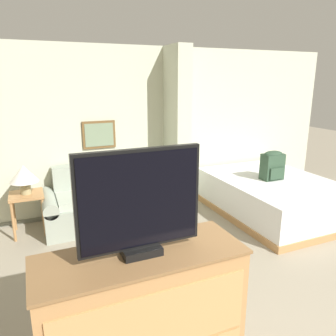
{
  "coord_description": "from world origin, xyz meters",
  "views": [
    {
      "loc": [
        -1.93,
        -1.27,
        2.09
      ],
      "look_at": [
        -0.41,
        2.25,
        1.05
      ],
      "focal_mm": 35.0,
      "sensor_mm": 36.0,
      "label": 1
    }
  ],
  "objects": [
    {
      "name": "coffee_table",
      "position": [
        -0.89,
        2.37,
        0.33
      ],
      "size": [
        0.62,
        0.49,
        0.38
      ],
      "color": "#B27F4C",
      "rests_on": "ground_plane"
    },
    {
      "name": "table_lamp",
      "position": [
        -2.04,
        3.37,
        0.86
      ],
      "size": [
        0.38,
        0.38,
        0.4
      ],
      "color": "tan",
      "rests_on": "side_table"
    },
    {
      "name": "couch",
      "position": [
        -0.92,
        3.33,
        0.31
      ],
      "size": [
        1.88,
        0.84,
        0.85
      ],
      "color": "#99A393",
      "rests_on": "ground_plane"
    },
    {
      "name": "tv",
      "position": [
        -1.36,
        0.46,
        1.38
      ],
      "size": [
        0.77,
        0.16,
        0.67
      ],
      "color": "black",
      "rests_on": "tv_dresser"
    },
    {
      "name": "side_table",
      "position": [
        -2.04,
        3.37,
        0.48
      ],
      "size": [
        0.44,
        0.44,
        0.58
      ],
      "color": "#B27F4C",
      "rests_on": "ground_plane"
    },
    {
      "name": "bed",
      "position": [
        1.57,
        2.62,
        0.29
      ],
      "size": [
        1.64,
        2.19,
        0.57
      ],
      "color": "#B27F4C",
      "rests_on": "ground_plane"
    },
    {
      "name": "tv_dresser",
      "position": [
        -1.36,
        0.46,
        0.52
      ],
      "size": [
        1.32,
        0.5,
        1.05
      ],
      "color": "#B27F4C",
      "rests_on": "ground_plane"
    },
    {
      "name": "wall_back",
      "position": [
        -0.0,
        3.81,
        1.29
      ],
      "size": [
        6.85,
        0.16,
        2.6
      ],
      "color": "beige",
      "rests_on": "ground_plane"
    },
    {
      "name": "wall_partition_pillar",
      "position": [
        0.28,
        3.47,
        1.3
      ],
      "size": [
        0.24,
        0.57,
        2.6
      ],
      "color": "beige",
      "rests_on": "ground_plane"
    },
    {
      "name": "backpack",
      "position": [
        1.52,
        2.6,
        0.81
      ],
      "size": [
        0.34,
        0.23,
        0.46
      ],
      "color": "#2D4733",
      "rests_on": "bed"
    }
  ]
}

